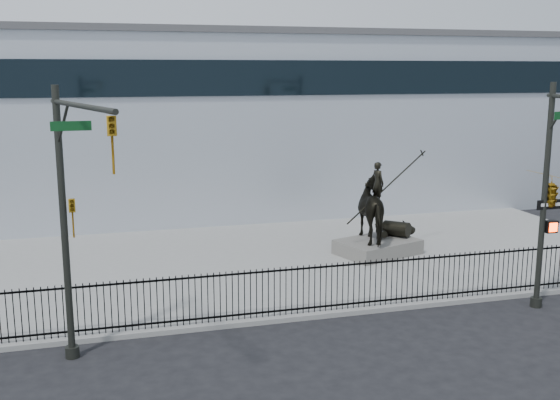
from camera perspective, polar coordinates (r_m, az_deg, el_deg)
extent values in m
plane|color=black|center=(19.10, 4.28, -11.40)|extent=(120.00, 120.00, 0.00)
cube|color=gray|center=(25.39, -1.05, -5.40)|extent=(30.00, 12.00, 0.15)
cube|color=silver|center=(37.18, -6.10, 6.78)|extent=(44.00, 14.00, 9.00)
cube|color=black|center=(20.09, 3.08, -9.30)|extent=(22.00, 0.05, 0.05)
cube|color=black|center=(19.68, 3.12, -5.89)|extent=(22.00, 0.05, 0.05)
cube|color=black|center=(19.88, 3.10, -7.68)|extent=(22.00, 0.03, 1.50)
cube|color=#5F5C57|center=(26.41, 8.50, -4.06)|extent=(3.54, 2.94, 0.57)
imported|color=black|center=(26.06, 8.59, -0.88)|extent=(2.71, 2.93, 2.42)
imported|color=black|center=(25.79, 8.51, 1.50)|extent=(0.56, 0.69, 1.64)
cylinder|color=black|center=(26.12, 9.19, 1.04)|extent=(3.71, 1.28, 2.46)
cylinder|color=black|center=(18.28, -17.63, -12.49)|extent=(0.36, 0.36, 0.30)
cylinder|color=black|center=(17.24, -18.29, -2.22)|extent=(0.18, 0.18, 7.00)
cylinder|color=black|center=(14.67, -17.05, 7.86)|extent=(1.47, 4.84, 0.12)
imported|color=#BD8615|center=(12.60, -14.37, 4.65)|extent=(0.18, 0.22, 1.10)
imported|color=#BD8615|center=(17.18, -17.60, -1.53)|extent=(0.16, 0.20, 1.00)
cube|color=#0C3F19|center=(15.64, -17.75, 6.16)|extent=(0.90, 0.03, 0.22)
cylinder|color=black|center=(22.42, 21.39, -8.28)|extent=(0.36, 0.36, 0.30)
cylinder|color=black|center=(21.58, 22.02, 0.15)|extent=(0.18, 0.18, 7.00)
imported|color=#BD8615|center=(21.68, 22.52, 0.70)|extent=(0.53, 2.48, 1.00)
cube|color=black|center=(21.89, 22.51, -2.15)|extent=(0.38, 0.22, 0.38)
cube|color=#FF2D05|center=(21.80, 22.71, -2.22)|extent=(0.28, 0.02, 0.28)
cube|color=black|center=(21.70, 22.48, -0.36)|extent=(0.95, 0.03, 0.30)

